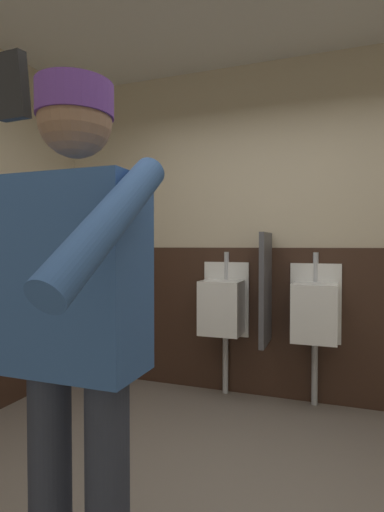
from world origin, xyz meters
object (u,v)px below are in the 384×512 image
(urinal_left, at_px, (223,306))
(urinal_middle, at_px, (315,311))
(person, at_px, (75,316))
(cell_phone, at_px, (12,87))

(urinal_left, relative_size, urinal_middle, 1.00)
(person, xyz_separation_m, cell_phone, (0.25, -0.50, 0.50))
(urinal_middle, height_order, cell_phone, cell_phone)
(urinal_left, relative_size, person, 0.69)
(urinal_middle, xyz_separation_m, cell_phone, (-0.39, -2.69, 0.79))
(urinal_left, xyz_separation_m, cell_phone, (0.36, -2.69, 0.79))
(urinal_middle, bearing_deg, cell_phone, -98.15)
(urinal_middle, distance_m, cell_phone, 2.83)
(urinal_middle, height_order, person, person)
(urinal_middle, distance_m, person, 2.30)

